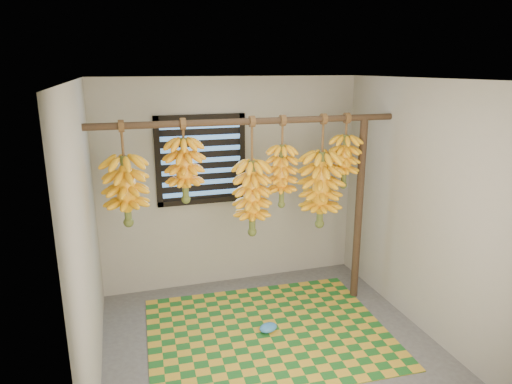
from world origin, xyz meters
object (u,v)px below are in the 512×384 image
object	(u,v)px
banana_bunch_b	(185,170)
banana_bunch_f	(345,161)
banana_bunch_d	(282,176)
banana_bunch_e	(321,189)
banana_bunch_a	(126,191)
support_post	(359,211)
plastic_bag	(268,328)
banana_bunch_c	(252,198)
woven_mat	(268,332)

from	to	relation	value
banana_bunch_b	banana_bunch_f	distance (m)	1.64
banana_bunch_d	banana_bunch_e	distance (m)	0.46
banana_bunch_a	banana_bunch_e	world-z (taller)	same
support_post	plastic_bag	xyz separation A→B (m)	(-1.16, -0.42, -0.95)
banana_bunch_b	banana_bunch_f	size ratio (longest dim) A/B	1.01
banana_bunch_c	support_post	bearing A→B (deg)	-0.00
banana_bunch_d	support_post	bearing A→B (deg)	-0.00
plastic_bag	banana_bunch_a	size ratio (longest dim) A/B	0.20
banana_bunch_a	banana_bunch_e	bearing A→B (deg)	0.00
banana_bunch_b	banana_bunch_e	size ratio (longest dim) A/B	0.67
woven_mat	plastic_bag	world-z (taller)	plastic_bag
support_post	banana_bunch_d	distance (m)	1.00
woven_mat	banana_bunch_c	xyz separation A→B (m)	(-0.03, 0.42, 1.24)
support_post	banana_bunch_f	xyz separation A→B (m)	(-0.20, -0.00, 0.56)
plastic_bag	banana_bunch_f	bearing A→B (deg)	23.65
banana_bunch_d	banana_bunch_f	xyz separation A→B (m)	(0.69, -0.00, 0.11)
plastic_bag	banana_bunch_b	distance (m)	1.72
support_post	banana_bunch_a	world-z (taller)	banana_bunch_a
plastic_bag	banana_bunch_a	bearing A→B (deg)	161.06
plastic_bag	banana_bunch_c	bearing A→B (deg)	94.99
banana_bunch_c	banana_bunch_e	xyz separation A→B (m)	(0.74, -0.00, 0.03)
support_post	banana_bunch_b	bearing A→B (deg)	180.00
support_post	banana_bunch_e	bearing A→B (deg)	180.00
plastic_bag	banana_bunch_b	world-z (taller)	banana_bunch_b
banana_bunch_e	banana_bunch_c	bearing A→B (deg)	180.00
plastic_bag	banana_bunch_f	size ratio (longest dim) A/B	0.25
banana_bunch_b	banana_bunch_c	world-z (taller)	same
support_post	banana_bunch_c	world-z (taller)	banana_bunch_c
banana_bunch_a	banana_bunch_b	bearing A→B (deg)	0.00
banana_bunch_f	plastic_bag	bearing A→B (deg)	-156.35
banana_bunch_a	banana_bunch_b	size ratio (longest dim) A/B	1.23
support_post	woven_mat	bearing A→B (deg)	-160.22
banana_bunch_a	banana_bunch_f	xyz separation A→B (m)	(2.18, 0.00, 0.14)
support_post	banana_bunch_b	size ratio (longest dim) A/B	2.57
plastic_bag	banana_bunch_e	xyz separation A→B (m)	(0.70, 0.42, 1.23)
support_post	woven_mat	distance (m)	1.59
banana_bunch_e	banana_bunch_b	bearing A→B (deg)	180.00
support_post	banana_bunch_e	distance (m)	0.53
support_post	banana_bunch_a	bearing A→B (deg)	-180.00
woven_mat	banana_bunch_d	distance (m)	1.53
support_post	banana_bunch_b	xyz separation A→B (m)	(-1.84, 0.00, 0.57)
support_post	banana_bunch_c	xyz separation A→B (m)	(-1.19, 0.00, 0.25)
banana_bunch_c	banana_bunch_b	bearing A→B (deg)	180.00
banana_bunch_a	support_post	bearing A→B (deg)	0.00
banana_bunch_c	woven_mat	bearing A→B (deg)	-85.75
support_post	banana_bunch_c	distance (m)	1.22
banana_bunch_b	woven_mat	bearing A→B (deg)	-31.56
banana_bunch_b	banana_bunch_c	bearing A→B (deg)	0.00
woven_mat	banana_bunch_c	distance (m)	1.31
woven_mat	banana_bunch_a	xyz separation A→B (m)	(-1.22, 0.42, 1.41)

